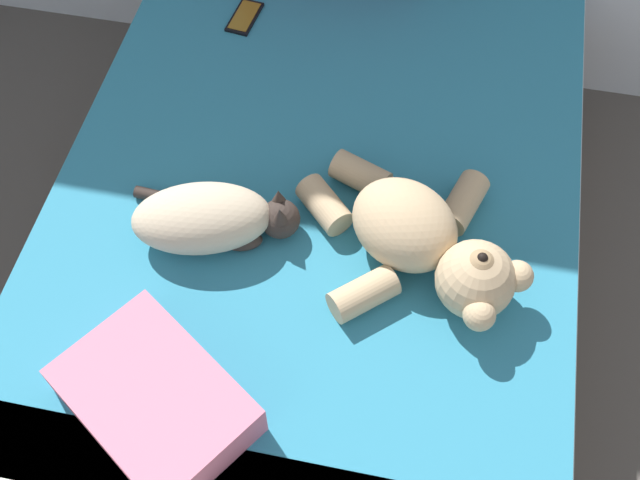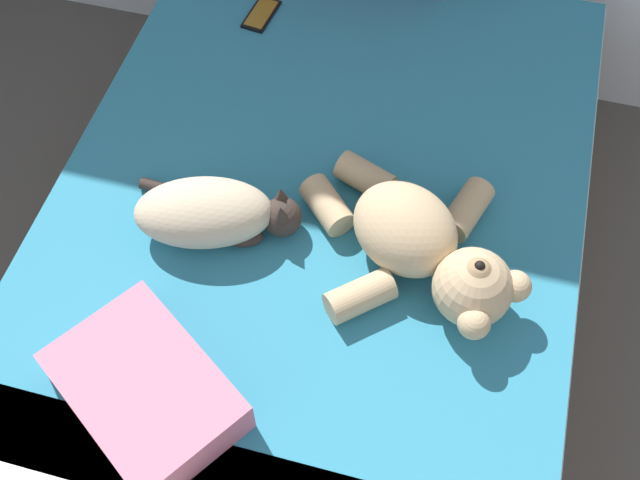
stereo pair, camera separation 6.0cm
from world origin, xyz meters
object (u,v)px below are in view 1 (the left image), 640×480
Objects in this scene: cell_phone at (245,17)px; bed at (314,251)px; teddy_bear at (424,242)px; throw_pillow at (155,401)px; cat at (210,218)px.

bed is at bearing -61.37° from cell_phone.
throw_pillow is (-0.51, -0.49, -0.03)m from teddy_bear.
cell_phone is 1.26m from throw_pillow.
cat reaches higher than cell_phone.
throw_pillow is (0.01, -0.47, -0.02)m from cat.
teddy_bear is (0.29, -0.13, 0.34)m from bed.
teddy_bear is (0.52, 0.03, 0.01)m from cat.
throw_pillow reaches higher than bed.
cell_phone is 0.39× the size of throw_pillow.
cat is (-0.22, -0.15, 0.32)m from bed.
cat is 2.84× the size of cell_phone.
cat is 0.47m from throw_pillow.
cat is at bearing -177.03° from teddy_bear.
throw_pillow is at bearing -135.92° from teddy_bear.
teddy_bear is 0.71m from throw_pillow.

